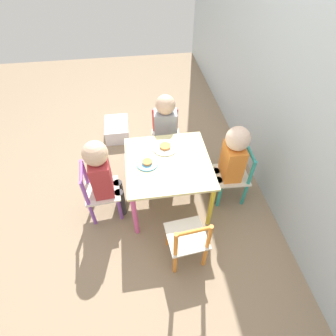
{
  "coord_description": "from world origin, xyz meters",
  "views": [
    {
      "loc": [
        1.38,
        -0.2,
        1.84
      ],
      "look_at": [
        0.0,
        0.0,
        0.39
      ],
      "focal_mm": 28.0,
      "sensor_mm": 36.0,
      "label": 1
    }
  ],
  "objects_px": {
    "child_left": "(166,125)",
    "child_back": "(231,158)",
    "kids_table": "(168,167)",
    "chair_orange": "(187,240)",
    "chair_red": "(166,137)",
    "storage_bin": "(117,129)",
    "child_front": "(103,173)",
    "chair_teal": "(234,176)",
    "plate_left": "(165,147)",
    "chair_purple": "(100,192)",
    "plate_front": "(147,163)"
  },
  "relations": [
    {
      "from": "chair_red",
      "to": "chair_orange",
      "type": "height_order",
      "value": "same"
    },
    {
      "from": "child_front",
      "to": "child_left",
      "type": "height_order",
      "value": "child_front"
    },
    {
      "from": "chair_red",
      "to": "chair_orange",
      "type": "xyz_separation_m",
      "value": [
        1.08,
        -0.0,
        0.0
      ]
    },
    {
      "from": "plate_front",
      "to": "storage_bin",
      "type": "xyz_separation_m",
      "value": [
        -0.95,
        -0.27,
        -0.39
      ]
    },
    {
      "from": "plate_front",
      "to": "chair_orange",
      "type": "bearing_deg",
      "value": 21.04
    },
    {
      "from": "child_front",
      "to": "child_left",
      "type": "relative_size",
      "value": 1.03
    },
    {
      "from": "storage_bin",
      "to": "chair_red",
      "type": "bearing_deg",
      "value": 49.02
    },
    {
      "from": "chair_orange",
      "to": "plate_left",
      "type": "distance_m",
      "value": 0.73
    },
    {
      "from": "chair_purple",
      "to": "child_front",
      "type": "relative_size",
      "value": 0.69
    },
    {
      "from": "chair_red",
      "to": "chair_orange",
      "type": "distance_m",
      "value": 1.08
    },
    {
      "from": "chair_red",
      "to": "child_front",
      "type": "relative_size",
      "value": 0.69
    },
    {
      "from": "chair_teal",
      "to": "plate_left",
      "type": "distance_m",
      "value": 0.61
    },
    {
      "from": "child_back",
      "to": "storage_bin",
      "type": "height_order",
      "value": "child_back"
    },
    {
      "from": "kids_table",
      "to": "storage_bin",
      "type": "xyz_separation_m",
      "value": [
        -0.95,
        -0.42,
        -0.32
      ]
    },
    {
      "from": "kids_table",
      "to": "chair_orange",
      "type": "bearing_deg",
      "value": 5.63
    },
    {
      "from": "storage_bin",
      "to": "child_front",
      "type": "bearing_deg",
      "value": -3.49
    },
    {
      "from": "chair_red",
      "to": "chair_teal",
      "type": "height_order",
      "value": "same"
    },
    {
      "from": "chair_red",
      "to": "storage_bin",
      "type": "distance_m",
      "value": 0.65
    },
    {
      "from": "chair_red",
      "to": "child_front",
      "type": "bearing_deg",
      "value": -127.0
    },
    {
      "from": "child_left",
      "to": "child_front",
      "type": "bearing_deg",
      "value": -129.81
    },
    {
      "from": "kids_table",
      "to": "plate_front",
      "type": "bearing_deg",
      "value": -90.0
    },
    {
      "from": "chair_purple",
      "to": "kids_table",
      "type": "bearing_deg",
      "value": -90.0
    },
    {
      "from": "chair_teal",
      "to": "storage_bin",
      "type": "bearing_deg",
      "value": -132.69
    },
    {
      "from": "chair_teal",
      "to": "chair_orange",
      "type": "height_order",
      "value": "same"
    },
    {
      "from": "plate_left",
      "to": "storage_bin",
      "type": "height_order",
      "value": "plate_left"
    },
    {
      "from": "plate_left",
      "to": "storage_bin",
      "type": "distance_m",
      "value": 0.98
    },
    {
      "from": "child_front",
      "to": "child_back",
      "type": "bearing_deg",
      "value": -93.77
    },
    {
      "from": "kids_table",
      "to": "chair_purple",
      "type": "height_order",
      "value": "chair_purple"
    },
    {
      "from": "child_back",
      "to": "chair_red",
      "type": "bearing_deg",
      "value": -139.95
    },
    {
      "from": "plate_left",
      "to": "chair_orange",
      "type": "bearing_deg",
      "value": 4.39
    },
    {
      "from": "chair_orange",
      "to": "child_left",
      "type": "bearing_deg",
      "value": -95.34
    },
    {
      "from": "plate_front",
      "to": "storage_bin",
      "type": "relative_size",
      "value": 0.47
    },
    {
      "from": "child_left",
      "to": "child_back",
      "type": "height_order",
      "value": "child_back"
    },
    {
      "from": "child_left",
      "to": "plate_left",
      "type": "distance_m",
      "value": 0.33
    },
    {
      "from": "chair_orange",
      "to": "plate_left",
      "type": "bearing_deg",
      "value": -91.25
    },
    {
      "from": "kids_table",
      "to": "plate_front",
      "type": "relative_size",
      "value": 3.87
    },
    {
      "from": "kids_table",
      "to": "chair_teal",
      "type": "height_order",
      "value": "chair_teal"
    },
    {
      "from": "kids_table",
      "to": "chair_teal",
      "type": "relative_size",
      "value": 1.25
    },
    {
      "from": "child_front",
      "to": "storage_bin",
      "type": "bearing_deg",
      "value": -8.25
    },
    {
      "from": "kids_table",
      "to": "child_front",
      "type": "height_order",
      "value": "child_front"
    },
    {
      "from": "chair_orange",
      "to": "child_front",
      "type": "bearing_deg",
      "value": -48.7
    },
    {
      "from": "chair_teal",
      "to": "child_back",
      "type": "distance_m",
      "value": 0.21
    },
    {
      "from": "child_front",
      "to": "chair_purple",
      "type": "bearing_deg",
      "value": 90.0
    },
    {
      "from": "kids_table",
      "to": "child_left",
      "type": "distance_m",
      "value": 0.48
    },
    {
      "from": "child_front",
      "to": "plate_left",
      "type": "height_order",
      "value": "child_front"
    },
    {
      "from": "plate_left",
      "to": "storage_bin",
      "type": "bearing_deg",
      "value": -152.19
    },
    {
      "from": "child_front",
      "to": "kids_table",
      "type": "bearing_deg",
      "value": -90.0
    },
    {
      "from": "chair_teal",
      "to": "chair_purple",
      "type": "bearing_deg",
      "value": -86.23
    },
    {
      "from": "chair_orange",
      "to": "chair_teal",
      "type": "bearing_deg",
      "value": -139.21
    },
    {
      "from": "chair_orange",
      "to": "child_left",
      "type": "distance_m",
      "value": 1.04
    }
  ]
}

